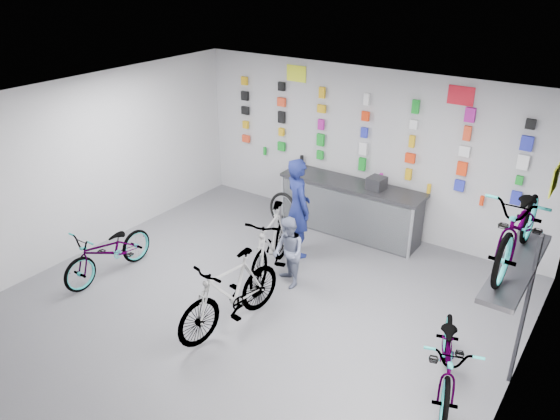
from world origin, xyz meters
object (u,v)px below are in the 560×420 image
Objects in this scene: bike_left at (109,251)px; bike_service at (271,244)px; counter at (350,209)px; bike_right at (449,357)px; customer at (288,252)px; clerk at (298,208)px; bike_center at (230,293)px.

bike_service is (2.14, 1.48, 0.14)m from bike_left.
counter is at bearing 64.30° from bike_service.
customer is (-2.83, 0.84, 0.10)m from bike_right.
customer is (0.05, -2.12, 0.09)m from counter.
bike_right is 3.73m from clerk.
bike_right is 0.94× the size of bike_service.
clerk is at bearing -107.70° from counter.
bike_right is 3.34m from bike_service.
bike_center is 1.45m from bike_service.
customer is at bearing -28.20° from bike_service.
bike_left is 0.96× the size of clerk.
bike_service is (-0.32, 1.41, 0.03)m from bike_center.
counter is 2.07m from bike_service.
bike_center is at bearing -56.62° from customer.
clerk reaches higher than counter.
bike_center is 1.02× the size of bike_right.
bike_center is at bearing -93.80° from bike_service.
counter reaches higher than bike_left.
bike_right is 1.56× the size of customer.
counter is 1.30m from clerk.
counter is at bearing 127.25° from customer.
clerk is (-0.38, -1.19, 0.38)m from counter.
bike_service reaches higher than bike_left.
bike_service is at bearing -155.76° from customer.
customer reaches higher than bike_right.
bike_service is (-0.33, -2.04, 0.09)m from counter.
bike_left is at bearing -125.02° from counter.
clerk reaches higher than bike_service.
bike_left is 2.60m from bike_service.
counter is 3.45m from bike_center.
clerk is 1.07m from customer.
bike_center is 0.95× the size of bike_service.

